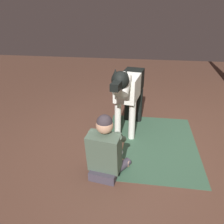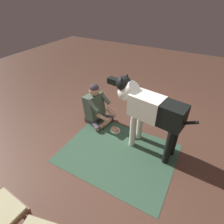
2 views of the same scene
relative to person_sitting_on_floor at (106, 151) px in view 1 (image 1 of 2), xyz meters
name	(u,v)px [view 1 (image 1 of 2)]	position (x,y,z in m)	size (l,w,h in m)	color
ground_plane	(130,145)	(-0.72, 0.27, -0.36)	(12.70, 12.70, 0.00)	brown
area_rug	(150,143)	(-0.82, 0.59, -0.36)	(1.89, 1.46, 0.01)	#375A43
person_sitting_on_floor	(106,151)	(0.00, 0.00, 0.00)	(0.67, 0.57, 0.88)	#403A46
large_dog	(128,89)	(-1.15, 0.18, 0.44)	(1.55, 0.46, 1.25)	white
hot_dog_on_plate	(116,151)	(-0.49, 0.08, -0.34)	(0.21, 0.21, 0.06)	white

